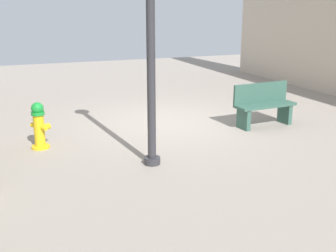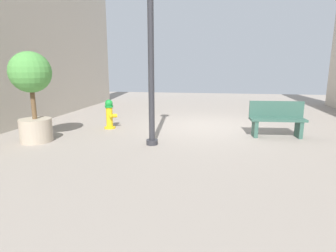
% 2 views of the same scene
% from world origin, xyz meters
% --- Properties ---
extents(ground_plane, '(23.40, 23.40, 0.00)m').
position_xyz_m(ground_plane, '(0.00, 0.00, 0.00)').
color(ground_plane, gray).
extents(fire_hydrant, '(0.39, 0.40, 0.89)m').
position_xyz_m(fire_hydrant, '(2.94, 0.76, 0.45)').
color(fire_hydrant, gold).
rests_on(fire_hydrant, ground_plane).
extents(bench_near, '(1.46, 0.54, 0.95)m').
position_xyz_m(bench_near, '(-1.88, 0.98, 0.48)').
color(bench_near, '#33594C').
rests_on(bench_near, ground_plane).
extents(street_lamp, '(0.36, 0.36, 4.27)m').
position_xyz_m(street_lamp, '(1.25, 2.34, 2.63)').
color(street_lamp, '#2D2D33').
rests_on(street_lamp, ground_plane).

